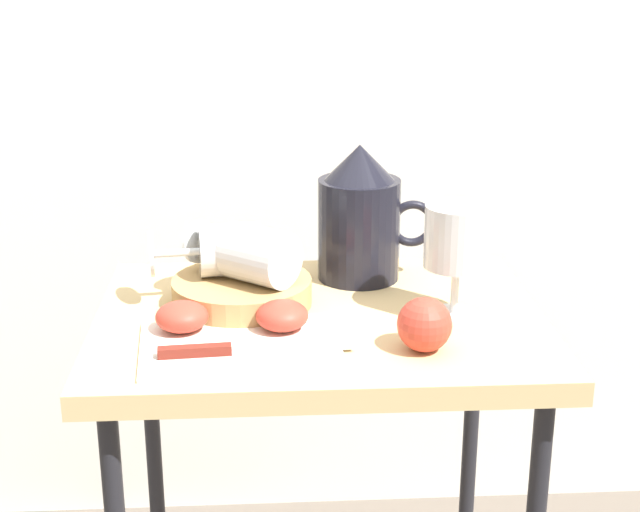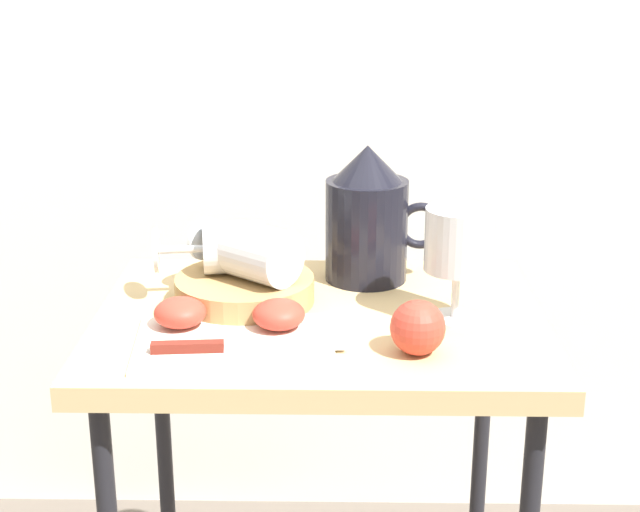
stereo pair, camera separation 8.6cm
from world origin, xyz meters
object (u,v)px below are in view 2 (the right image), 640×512
object	(u,v)px
table	(320,368)
apple_whole	(418,328)
apple_half_left	(180,312)
wine_glass_upright	(458,246)
pitcher	(367,226)
knife	(219,347)
basket_tray	(245,289)
apple_half_right	(279,314)
wine_glass_tipped_far	(230,248)
wine_glass_tipped_near	(259,253)

from	to	relation	value
table	apple_whole	distance (m)	0.20
apple_half_left	wine_glass_upright	bearing A→B (deg)	5.75
pitcher	apple_half_left	size ratio (longest dim) A/B	2.97
table	apple_half_left	world-z (taller)	apple_half_left
apple_whole	knife	bearing A→B (deg)	-178.57
basket_tray	apple_half_right	distance (m)	0.11
wine_glass_upright	apple_whole	xyz separation A→B (m)	(-0.06, -0.10, -0.07)
table	pitcher	xyz separation A→B (m)	(0.06, 0.14, 0.15)
basket_tray	apple_whole	size ratio (longest dim) A/B	2.84
wine_glass_upright	wine_glass_tipped_far	bearing A→B (deg)	165.16
knife	wine_glass_upright	bearing A→B (deg)	20.63
pitcher	wine_glass_tipped_far	bearing A→B (deg)	-157.86
table	knife	bearing A→B (deg)	-133.03
wine_glass_upright	apple_half_left	world-z (taller)	wine_glass_upright
wine_glass_upright	apple_whole	distance (m)	0.13
wine_glass_tipped_near	apple_half_left	size ratio (longest dim) A/B	2.46
wine_glass_upright	wine_glass_tipped_far	world-z (taller)	wine_glass_upright
table	apple_half_left	distance (m)	0.21
wine_glass_tipped_far	apple_half_right	xyz separation A→B (m)	(0.07, -0.12, -0.05)
wine_glass_tipped_near	knife	size ratio (longest dim) A/B	0.70
wine_glass_tipped_near	apple_half_left	distance (m)	0.13
apple_half_right	knife	distance (m)	0.10
table	wine_glass_upright	world-z (taller)	wine_glass_upright
table	basket_tray	xyz separation A→B (m)	(-0.10, 0.04, 0.09)
basket_tray	apple_half_left	bearing A→B (deg)	-127.44
apple_half_right	apple_half_left	bearing A→B (deg)	178.17
table	apple_whole	xyz separation A→B (m)	(0.12, -0.12, 0.11)
wine_glass_tipped_near	table	bearing A→B (deg)	-20.99
apple_half_right	wine_glass_tipped_near	bearing A→B (deg)	109.82
wine_glass_tipped_far	apple_half_right	world-z (taller)	wine_glass_tipped_far
basket_tray	apple_half_right	xyz separation A→B (m)	(0.05, -0.10, 0.00)
table	wine_glass_tipped_far	world-z (taller)	wine_glass_tipped_far
apple_half_right	apple_whole	size ratio (longest dim) A/B	1.00
pitcher	apple_whole	size ratio (longest dim) A/B	2.97
wine_glass_tipped_far	apple_half_right	bearing A→B (deg)	-58.55
apple_whole	wine_glass_tipped_far	bearing A→B (deg)	142.76
apple_half_left	knife	distance (m)	0.09
pitcher	apple_half_left	distance (m)	0.31
wine_glass_tipped_far	apple_half_right	distance (m)	0.14
wine_glass_tipped_far	knife	size ratio (longest dim) A/B	0.67
wine_glass_upright	knife	bearing A→B (deg)	-159.37
pitcher	apple_half_right	world-z (taller)	pitcher
knife	table	bearing A→B (deg)	46.97
apple_half_right	table	bearing A→B (deg)	47.39
wine_glass_tipped_far	wine_glass_upright	bearing A→B (deg)	-14.84
apple_half_left	apple_half_right	distance (m)	0.12
apple_half_right	knife	xyz separation A→B (m)	(-0.07, -0.07, -0.01)
wine_glass_tipped_near	apple_half_left	bearing A→B (deg)	-138.53
basket_tray	pitcher	xyz separation A→B (m)	(0.17, 0.09, 0.06)
table	apple_half_left	xyz separation A→B (m)	(-0.17, -0.05, 0.10)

